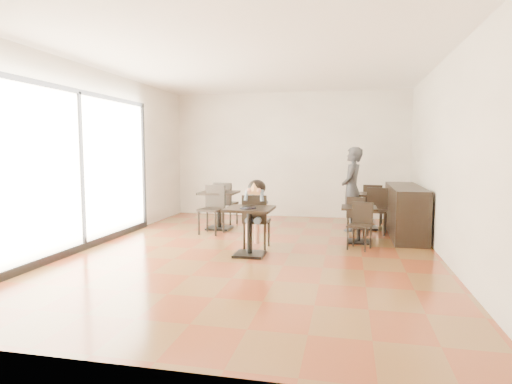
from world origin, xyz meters
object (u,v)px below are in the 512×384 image
(child_chair, at_px, (257,221))
(chair_left_b, at_px, (211,210))
(cafe_table_left, at_px, (219,210))
(chair_mid_b, at_px, (359,226))
(chair_mid_a, at_px, (358,217))
(child_table, at_px, (250,232))
(chair_left_a, at_px, (226,203))
(cafe_table_mid, at_px, (359,225))
(cafe_table_back, at_px, (367,211))
(adult_patron, at_px, (352,189))
(chair_back_b, at_px, (376,211))
(child, at_px, (257,214))
(chair_back_a, at_px, (373,205))

(child_chair, height_order, chair_left_b, chair_left_b)
(cafe_table_left, bearing_deg, chair_mid_b, -24.15)
(cafe_table_left, height_order, chair_mid_a, cafe_table_left)
(cafe_table_left, bearing_deg, child_table, -61.31)
(chair_mid_a, distance_m, chair_left_a, 3.05)
(cafe_table_mid, height_order, cafe_table_back, cafe_table_back)
(adult_patron, relative_size, chair_mid_b, 2.20)
(cafe_table_mid, bearing_deg, chair_back_b, 68.73)
(child, height_order, chair_left_b, child)
(chair_left_b, distance_m, chair_back_a, 3.79)
(child_table, height_order, chair_left_a, chair_left_a)
(adult_patron, xyz_separation_m, chair_mid_a, (0.13, -0.65, -0.49))
(cafe_table_back, bearing_deg, chair_back_b, -73.97)
(adult_patron, distance_m, cafe_table_back, 0.68)
(chair_back_a, bearing_deg, chair_left_b, 37.58)
(cafe_table_back, xyz_separation_m, chair_left_b, (-3.16, -1.27, 0.10))
(child, height_order, chair_left_a, child)
(chair_mid_a, distance_m, chair_left_b, 2.97)
(adult_patron, relative_size, chair_back_a, 1.90)
(cafe_table_left, distance_m, chair_left_b, 0.56)
(chair_left_b, height_order, chair_back_b, chair_left_b)
(chair_back_a, relative_size, chair_back_b, 1.00)
(chair_mid_b, distance_m, chair_back_b, 1.54)
(child_table, bearing_deg, chair_mid_a, 47.70)
(child, bearing_deg, chair_mid_b, 9.38)
(chair_mid_a, height_order, chair_back_b, chair_back_b)
(child_table, xyz_separation_m, chair_left_a, (-1.19, 2.72, 0.10))
(chair_mid_a, bearing_deg, chair_back_b, -113.86)
(child, height_order, chair_back_b, child)
(cafe_table_left, height_order, chair_back_a, chair_back_a)
(cafe_table_left, distance_m, chair_back_a, 3.56)
(adult_patron, xyz_separation_m, cafe_table_left, (-2.82, -0.42, -0.48))
(cafe_table_mid, distance_m, chair_mid_b, 0.55)
(cafe_table_left, height_order, cafe_table_back, cafe_table_left)
(cafe_table_back, xyz_separation_m, chair_mid_a, (-0.21, -0.95, 0.02))
(child_chair, bearing_deg, cafe_table_back, -130.22)
(child_chair, distance_m, cafe_table_mid, 1.96)
(chair_left_a, height_order, chair_left_b, same)
(child, bearing_deg, cafe_table_back, 49.78)
(adult_patron, relative_size, chair_left_a, 1.81)
(adult_patron, bearing_deg, chair_mid_a, 20.01)
(child, xyz_separation_m, cafe_table_back, (1.98, 2.34, -0.21))
(adult_patron, relative_size, cafe_table_mid, 2.64)
(cafe_table_back, relative_size, chair_left_a, 0.79)
(chair_left_a, relative_size, chair_left_b, 1.00)
(cafe_table_back, bearing_deg, chair_back_a, 73.97)
(child, bearing_deg, child_table, -90.00)
(adult_patron, height_order, cafe_table_back, adult_patron)
(cafe_table_mid, distance_m, chair_left_b, 2.96)
(chair_left_b, bearing_deg, cafe_table_back, 30.27)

